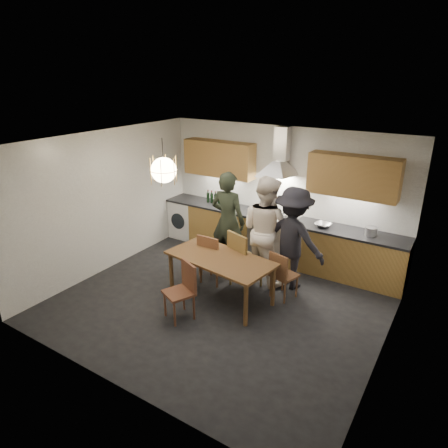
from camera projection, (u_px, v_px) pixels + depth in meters
The scene contains 17 objects.
ground at pixel (221, 302), 6.57m from camera, with size 5.00×5.00×0.00m, color black.
room_shell at pixel (221, 203), 5.96m from camera, with size 5.02×4.52×2.61m.
counter_run at pixel (275, 238), 7.93m from camera, with size 5.00×0.62×0.90m.
range_stove at pixel (274, 238), 7.95m from camera, with size 0.90×0.60×0.92m.
wall_fixtures at pixel (280, 166), 7.53m from camera, with size 4.30×0.54×1.10m.
pendant_lamp at pixel (164, 170), 6.24m from camera, with size 0.43×0.43×0.70m.
dining_table at pixel (220, 262), 6.46m from camera, with size 1.85×1.11×0.74m.
chair_back_left at pixel (211, 256), 6.96m from camera, with size 0.43×0.43×0.93m.
chair_back_mid at pixel (242, 256), 6.80m from camera, with size 0.59×0.59×1.04m.
chair_back_right at pixel (281, 273), 6.50m from camera, with size 0.47×0.47×0.83m.
chair_front at pixel (183, 287), 6.01m from camera, with size 0.53×0.53×0.89m.
person_left at pixel (228, 221), 7.40m from camera, with size 0.69×0.45×1.89m, color black.
person_mid at pixel (266, 230), 6.95m from camera, with size 0.93×0.73×1.92m, color #F2E3D1.
person_right at pixel (293, 238), 6.76m from camera, with size 1.16×0.67×1.79m, color black.
mixing_bowl at pixel (323, 225), 7.25m from camera, with size 0.28×0.28×0.07m, color silver.
stock_pot at pixel (371, 231), 6.86m from camera, with size 0.20×0.20×0.14m, color #B6B6BA.
wine_bottles at pixel (221, 199), 8.41m from camera, with size 0.74×0.06×0.27m.
Camera 1 is at (3.07, -4.77, 3.55)m, focal length 32.00 mm.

